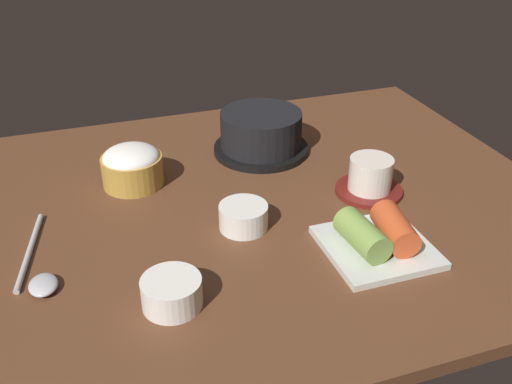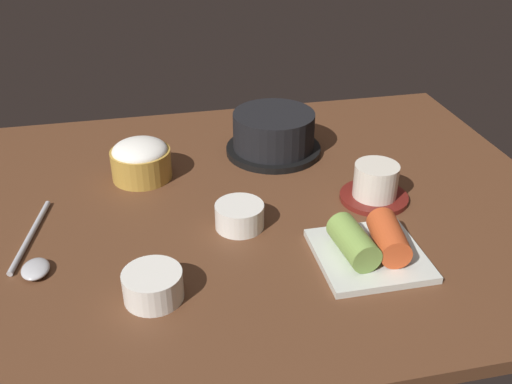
% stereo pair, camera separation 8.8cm
% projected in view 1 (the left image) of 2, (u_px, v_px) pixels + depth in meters
% --- Properties ---
extents(dining_table, '(1.00, 0.76, 0.02)m').
position_uv_depth(dining_table, '(240.00, 210.00, 0.91)').
color(dining_table, '#56331E').
rests_on(dining_table, ground).
extents(stone_pot, '(0.17, 0.17, 0.08)m').
position_uv_depth(stone_pot, '(261.00, 132.00, 1.04)').
color(stone_pot, black).
rests_on(stone_pot, dining_table).
extents(rice_bowl, '(0.10, 0.10, 0.07)m').
position_uv_depth(rice_bowl, '(132.00, 166.00, 0.94)').
color(rice_bowl, '#B78C38').
rests_on(rice_bowl, dining_table).
extents(tea_cup_with_saucer, '(0.11, 0.11, 0.06)m').
position_uv_depth(tea_cup_with_saucer, '(370.00, 178.00, 0.92)').
color(tea_cup_with_saucer, maroon).
rests_on(tea_cup_with_saucer, dining_table).
extents(banchan_cup_center, '(0.07, 0.07, 0.04)m').
position_uv_depth(banchan_cup_center, '(243.00, 216.00, 0.84)').
color(banchan_cup_center, white).
rests_on(banchan_cup_center, dining_table).
extents(kimchi_plate, '(0.14, 0.14, 0.05)m').
position_uv_depth(kimchi_plate, '(378.00, 238.00, 0.79)').
color(kimchi_plate, silver).
rests_on(kimchi_plate, dining_table).
extents(side_bowl_near, '(0.07, 0.07, 0.04)m').
position_uv_depth(side_bowl_near, '(172.00, 292.00, 0.70)').
color(side_bowl_near, white).
rests_on(side_bowl_near, dining_table).
extents(spoon, '(0.05, 0.20, 0.01)m').
position_uv_depth(spoon, '(38.00, 272.00, 0.75)').
color(spoon, '#B7B7BC').
rests_on(spoon, dining_table).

